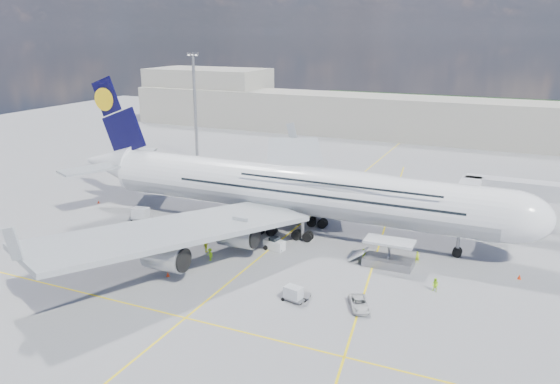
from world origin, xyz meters
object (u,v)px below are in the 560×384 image
at_px(airliner, 294,189).
at_px(crew_tug, 210,254).
at_px(cargo_loader, 387,257).
at_px(dolly_row_a, 154,228).
at_px(dolly_row_b, 112,249).
at_px(catering_truck_outer, 289,168).
at_px(cone_wing_right_outer, 134,254).
at_px(catering_truck_inner, 279,179).
at_px(dolly_back, 141,214).
at_px(dolly_nose_far, 297,295).
at_px(baggage_tug, 274,244).
at_px(dolly_row_c, 174,245).
at_px(cone_wing_left_outer, 275,184).
at_px(jet_bridge, 503,193).
at_px(crew_van, 364,254).
at_px(crew_wing, 206,246).
at_px(dolly_nose_near, 293,293).
at_px(service_van, 359,304).
at_px(cone_tail, 98,202).
at_px(crew_loader, 435,285).
at_px(cone_nose, 519,277).
at_px(cone_wing_left_inner, 239,203).
at_px(cone_wing_right_inner, 168,274).
at_px(light_mast, 195,106).
at_px(crew_nose, 417,257).

relative_size(airliner, crew_tug, 44.04).
relative_size(cargo_loader, dolly_row_a, 2.60).
distance_m(airliner, dolly_row_b, 28.13).
xyz_separation_m(catering_truck_outer, crew_tug, (8.42, -46.53, -0.77)).
bearing_deg(cone_wing_right_outer, catering_truck_inner, 83.71).
relative_size(dolly_back, cone_wing_right_outer, 5.73).
relative_size(dolly_nose_far, catering_truck_outer, 0.53).
bearing_deg(baggage_tug, catering_truck_outer, 121.15).
relative_size(dolly_row_c, cone_wing_left_outer, 4.98).
height_order(jet_bridge, crew_van, jet_bridge).
bearing_deg(crew_wing, baggage_tug, -44.93).
distance_m(cargo_loader, dolly_row_b, 38.06).
distance_m(dolly_row_b, cone_wing_left_outer, 42.72).
relative_size(dolly_nose_far, dolly_nose_near, 1.14).
xyz_separation_m(catering_truck_inner, service_van, (28.58, -41.15, -1.35)).
xyz_separation_m(dolly_row_b, dolly_nose_near, (28.44, -2.02, 0.05)).
xyz_separation_m(crew_van, cone_tail, (-51.46, 5.17, -0.58)).
xyz_separation_m(dolly_row_a, crew_loader, (43.99, -3.50, 0.52)).
distance_m(baggage_tug, cone_wing_right_outer, 19.70).
xyz_separation_m(crew_wing, cone_nose, (40.97, 8.81, -0.58)).
xyz_separation_m(baggage_tug, cone_wing_right_outer, (-16.85, -10.20, -0.53)).
height_order(cone_wing_left_inner, cone_wing_right_inner, cone_wing_left_inner).
distance_m(crew_tug, cone_tail, 35.18).
relative_size(airliner, cone_nose, 127.47).
bearing_deg(cargo_loader, crew_tug, -159.73).
distance_m(light_mast, cone_nose, 84.02).
distance_m(crew_wing, cone_nose, 41.92).
xyz_separation_m(crew_nose, crew_wing, (-28.15, -8.66, 0.08)).
bearing_deg(dolly_back, cone_wing_left_outer, 61.66).
bearing_deg(dolly_row_a, crew_nose, -0.30).
distance_m(cargo_loader, crew_loader, 8.81).
distance_m(jet_bridge, dolly_nose_far, 38.16).
bearing_deg(catering_truck_inner, light_mast, 149.75).
bearing_deg(light_mast, dolly_row_b, -69.08).
height_order(dolly_back, cone_wing_right_inner, dolly_back).
xyz_separation_m(catering_truck_outer, crew_nose, (34.47, -35.52, -0.87)).
xyz_separation_m(dolly_row_b, crew_loader, (43.13, 7.15, -0.02)).
xyz_separation_m(dolly_row_b, cone_wing_left_inner, (5.08, 27.91, -0.59)).
xyz_separation_m(crew_loader, cone_wing_right_inner, (-31.96, -9.71, -0.60)).
bearing_deg(crew_van, baggage_tug, 90.19).
xyz_separation_m(dolly_nose_far, crew_loader, (14.65, 8.30, 0.51)).
bearing_deg(catering_truck_inner, dolly_row_a, -109.34).
height_order(baggage_tug, cone_tail, baggage_tug).
height_order(baggage_tug, cone_wing_right_outer, baggage_tug).
height_order(dolly_nose_far, service_van, service_van).
relative_size(cargo_loader, baggage_tug, 2.63).
xyz_separation_m(dolly_row_a, crew_van, (33.52, 2.17, 0.50)).
height_order(airliner, crew_loader, airliner).
distance_m(catering_truck_outer, cone_wing_left_inner, 22.65).
xyz_separation_m(dolly_row_b, crew_nose, (39.52, 15.01, -0.10)).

